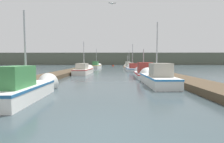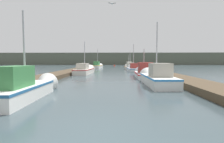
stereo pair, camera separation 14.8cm
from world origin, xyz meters
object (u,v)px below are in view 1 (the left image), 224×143
(fishing_boat_2, at_px, (143,72))
(seagull_lead, at_px, (112,3))
(fishing_boat_6, at_px, (97,66))
(fishing_boat_5, at_px, (129,67))
(mooring_piling_1, at_px, (84,68))
(fishing_boat_3, at_px, (85,70))
(fishing_boat_7, at_px, (127,66))
(channel_buoy, at_px, (113,66))
(mooring_piling_0, at_px, (131,64))
(fishing_boat_4, at_px, (132,69))
(fishing_boat_1, at_px, (156,77))
(fishing_boat_0, at_px, (28,87))

(fishing_boat_2, xyz_separation_m, seagull_lead, (-3.12, -4.76, 5.44))
(fishing_boat_6, bearing_deg, fishing_boat_5, -30.66)
(fishing_boat_6, height_order, mooring_piling_1, fishing_boat_6)
(fishing_boat_2, height_order, fishing_boat_3, fishing_boat_3)
(fishing_boat_7, xyz_separation_m, channel_buoy, (-3.43, 8.33, -0.32))
(fishing_boat_5, xyz_separation_m, mooring_piling_0, (1.61, 13.27, 0.20))
(fishing_boat_4, bearing_deg, fishing_boat_7, 87.09)
(fishing_boat_1, distance_m, fishing_boat_5, 20.19)
(fishing_boat_1, xyz_separation_m, fishing_boat_4, (-0.16, 14.95, -0.11))
(mooring_piling_0, distance_m, mooring_piling_1, 20.46)
(mooring_piling_1, bearing_deg, channel_buoy, 78.26)
(fishing_boat_5, bearing_deg, fishing_boat_6, 141.89)
(fishing_boat_2, height_order, mooring_piling_0, fishing_boat_2)
(fishing_boat_6, xyz_separation_m, fishing_boat_7, (6.91, 3.67, -0.02))
(fishing_boat_2, height_order, fishing_boat_4, fishing_boat_4)
(fishing_boat_2, bearing_deg, fishing_boat_6, 111.34)
(fishing_boat_0, relative_size, fishing_boat_1, 0.87)
(fishing_boat_3, bearing_deg, fishing_boat_2, -30.44)
(channel_buoy, bearing_deg, seagull_lead, -89.73)
(fishing_boat_5, xyz_separation_m, channel_buoy, (-3.05, 16.62, -0.26))
(channel_buoy, bearing_deg, fishing_boat_2, -84.02)
(fishing_boat_6, height_order, channel_buoy, fishing_boat_6)
(fishing_boat_3, xyz_separation_m, mooring_piling_1, (-1.01, 5.41, 0.03))
(mooring_piling_0, xyz_separation_m, mooring_piling_1, (-9.16, -18.30, -0.12))
(fishing_boat_0, distance_m, fishing_boat_7, 33.91)
(fishing_boat_4, height_order, mooring_piling_0, fishing_boat_4)
(fishing_boat_5, xyz_separation_m, fishing_boat_6, (-6.53, 4.62, 0.08))
(fishing_boat_3, relative_size, fishing_boat_5, 1.31)
(fishing_boat_5, relative_size, fishing_boat_7, 0.86)
(fishing_boat_4, bearing_deg, mooring_piling_1, 176.69)
(fishing_boat_5, relative_size, fishing_boat_6, 0.79)
(fishing_boat_0, relative_size, fishing_boat_5, 1.10)
(fishing_boat_1, bearing_deg, fishing_boat_5, 89.91)
(fishing_boat_1, relative_size, fishing_boat_2, 1.03)
(fishing_boat_0, distance_m, channel_buoy, 41.66)
(mooring_piling_1, relative_size, seagull_lead, 1.71)
(fishing_boat_5, height_order, seagull_lead, seagull_lead)
(fishing_boat_2, height_order, mooring_piling_1, fishing_boat_2)
(fishing_boat_2, xyz_separation_m, fishing_boat_5, (-0.24, 14.82, -0.06))
(fishing_boat_3, relative_size, channel_buoy, 6.17)
(fishing_boat_0, height_order, fishing_boat_3, fishing_boat_3)
(fishing_boat_0, distance_m, fishing_boat_5, 25.76)
(fishing_boat_6, xyz_separation_m, mooring_piling_0, (8.14, 8.64, 0.11))
(fishing_boat_3, relative_size, fishing_boat_7, 1.13)
(fishing_boat_6, distance_m, seagull_lead, 25.07)
(fishing_boat_2, bearing_deg, fishing_boat_3, 149.32)
(mooring_piling_0, bearing_deg, mooring_piling_1, -116.60)
(fishing_boat_5, bearing_deg, fishing_boat_7, 84.59)
(fishing_boat_7, xyz_separation_m, seagull_lead, (-3.26, -27.87, 5.43))
(fishing_boat_4, distance_m, fishing_boat_6, 11.89)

